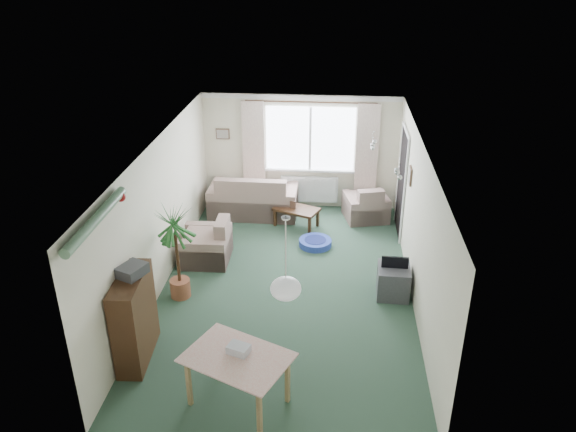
# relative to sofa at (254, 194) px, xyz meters

# --- Properties ---
(ground) EXTENTS (6.50, 6.50, 0.00)m
(ground) POSITION_rel_sofa_xyz_m (0.92, -2.75, -0.45)
(ground) COLOR #284433
(window) EXTENTS (1.80, 0.03, 1.30)m
(window) POSITION_rel_sofa_xyz_m (1.12, 0.48, 1.05)
(window) COLOR white
(curtain_rod) EXTENTS (2.60, 0.03, 0.03)m
(curtain_rod) POSITION_rel_sofa_xyz_m (1.12, 0.40, 1.82)
(curtain_rod) COLOR black
(curtain_left) EXTENTS (0.45, 0.08, 2.00)m
(curtain_left) POSITION_rel_sofa_xyz_m (-0.03, 0.38, 0.82)
(curtain_left) COLOR beige
(curtain_right) EXTENTS (0.45, 0.08, 2.00)m
(curtain_right) POSITION_rel_sofa_xyz_m (2.27, 0.38, 0.82)
(curtain_right) COLOR beige
(radiator) EXTENTS (1.20, 0.10, 0.55)m
(radiator) POSITION_rel_sofa_xyz_m (1.12, 0.44, -0.05)
(radiator) COLOR white
(doorway) EXTENTS (0.03, 0.95, 2.00)m
(doorway) POSITION_rel_sofa_xyz_m (2.91, -0.55, 0.55)
(doorway) COLOR black
(pendant_lamp) EXTENTS (0.36, 0.36, 0.36)m
(pendant_lamp) POSITION_rel_sofa_xyz_m (1.12, -5.05, 1.03)
(pendant_lamp) COLOR white
(tinsel_garland) EXTENTS (1.60, 1.60, 0.12)m
(tinsel_garland) POSITION_rel_sofa_xyz_m (-1.00, -5.05, 1.83)
(tinsel_garland) COLOR #196626
(bauble_cluster_a) EXTENTS (0.20, 0.20, 0.20)m
(bauble_cluster_a) POSITION_rel_sofa_xyz_m (2.22, -1.85, 1.77)
(bauble_cluster_a) COLOR silver
(bauble_cluster_b) EXTENTS (0.20, 0.20, 0.20)m
(bauble_cluster_b) POSITION_rel_sofa_xyz_m (2.52, -3.05, 1.77)
(bauble_cluster_b) COLOR silver
(wall_picture_back) EXTENTS (0.28, 0.03, 0.22)m
(wall_picture_back) POSITION_rel_sofa_xyz_m (-0.68, 0.48, 1.10)
(wall_picture_back) COLOR brown
(wall_picture_right) EXTENTS (0.03, 0.24, 0.30)m
(wall_picture_right) POSITION_rel_sofa_xyz_m (2.90, -1.55, 1.10)
(wall_picture_right) COLOR brown
(sofa) EXTENTS (1.79, 0.96, 0.89)m
(sofa) POSITION_rel_sofa_xyz_m (0.00, 0.00, 0.00)
(sofa) COLOR beige
(sofa) RESTS_ON ground
(armchair_corner) EXTENTS (0.98, 0.95, 0.73)m
(armchair_corner) POSITION_rel_sofa_xyz_m (2.30, -0.02, -0.08)
(armchair_corner) COLOR beige
(armchair_corner) RESTS_ON ground
(armchair_left) EXTENTS (0.85, 0.89, 0.78)m
(armchair_left) POSITION_rel_sofa_xyz_m (-0.58, -1.96, -0.05)
(armchair_left) COLOR #B4AE88
(armchair_left) RESTS_ON ground
(coffee_table) EXTENTS (0.97, 0.76, 0.38)m
(coffee_table) POSITION_rel_sofa_xyz_m (0.92, -0.50, -0.25)
(coffee_table) COLOR black
(coffee_table) RESTS_ON ground
(photo_frame) EXTENTS (0.12, 0.06, 0.16)m
(photo_frame) POSITION_rel_sofa_xyz_m (0.85, -0.52, 0.02)
(photo_frame) COLOR #4F3428
(photo_frame) RESTS_ON coffee_table
(bookshelf) EXTENTS (0.40, 1.03, 1.23)m
(bookshelf) POSITION_rel_sofa_xyz_m (-0.92, -4.61, 0.17)
(bookshelf) COLOR black
(bookshelf) RESTS_ON ground
(hifi_box) EXTENTS (0.40, 0.43, 0.14)m
(hifi_box) POSITION_rel_sofa_xyz_m (-0.89, -4.53, 0.86)
(hifi_box) COLOR #3B3C41
(hifi_box) RESTS_ON bookshelf
(houseplant) EXTENTS (0.80, 0.80, 1.58)m
(houseplant) POSITION_rel_sofa_xyz_m (-0.73, -3.14, 0.35)
(houseplant) COLOR #215E20
(houseplant) RESTS_ON ground
(dining_table) EXTENTS (1.30, 1.12, 0.68)m
(dining_table) POSITION_rel_sofa_xyz_m (0.58, -5.35, -0.10)
(dining_table) COLOR tan
(dining_table) RESTS_ON ground
(gift_box) EXTENTS (0.30, 0.25, 0.12)m
(gift_box) POSITION_rel_sofa_xyz_m (0.58, -5.27, 0.30)
(gift_box) COLOR silver
(gift_box) RESTS_ON dining_table
(tv_cube) EXTENTS (0.52, 0.57, 0.50)m
(tv_cube) POSITION_rel_sofa_xyz_m (2.62, -2.81, -0.20)
(tv_cube) COLOR #37373C
(tv_cube) RESTS_ON ground
(pet_bed) EXTENTS (0.71, 0.71, 0.12)m
(pet_bed) POSITION_rel_sofa_xyz_m (1.33, -1.29, -0.39)
(pet_bed) COLOR #1F4E8E
(pet_bed) RESTS_ON ground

